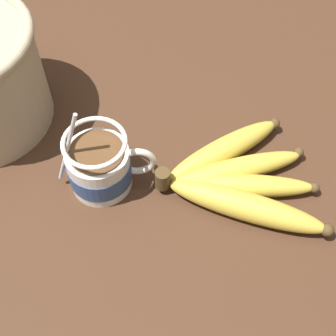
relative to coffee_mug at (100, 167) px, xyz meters
The scene contains 3 objects.
table 6.32cm from the coffee_mug, ahead, with size 123.36×123.36×3.59cm.
coffee_mug is the anchor object (origin of this frame).
banana_bunch 18.20cm from the coffee_mug, ahead, with size 21.87×20.78×4.11cm.
Camera 1 is at (3.93, -35.44, 57.25)cm, focal length 50.00 mm.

